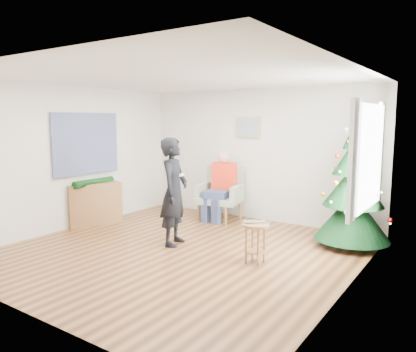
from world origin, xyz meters
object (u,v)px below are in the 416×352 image
Objects in this scene: christmas_tree at (354,187)px; armchair at (221,200)px; standing_man at (174,192)px; console at (95,204)px; stool at (255,243)px.

christmas_tree reaches higher than armchair.
standing_man reaches higher than armchair.
christmas_tree reaches higher than console.
armchair is at bearing 172.85° from christmas_tree.
christmas_tree is at bearing 40.78° from console.
christmas_tree is at bearing -18.59° from armchair.
christmas_tree reaches higher than stool.
console is (-3.52, 0.15, 0.11)m from stool.
armchair is 2.47m from console.
console is at bearing -146.66° from armchair.
christmas_tree is 1.92m from stool.
christmas_tree is 1.22× the size of standing_man.
standing_man is (-1.48, 0.04, 0.57)m from stool.
stool is 0.54× the size of armchair.
console is (-2.03, 0.11, -0.46)m from standing_man.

